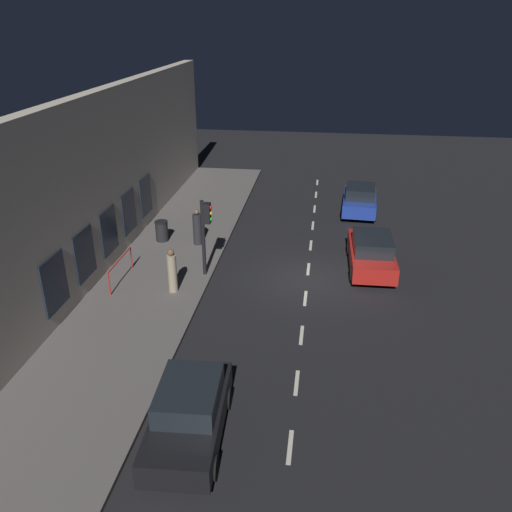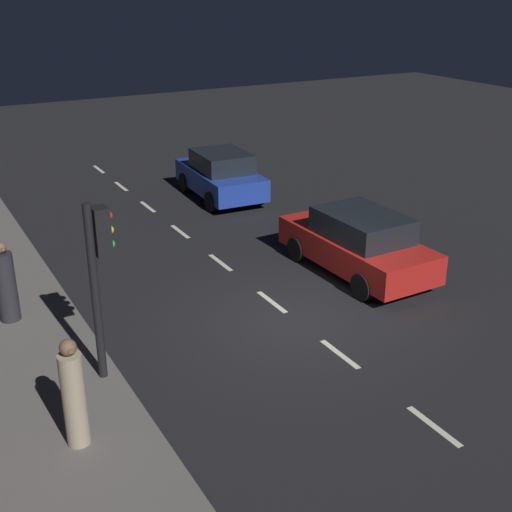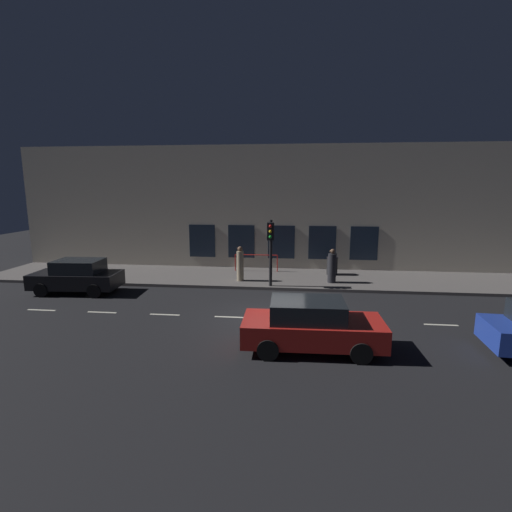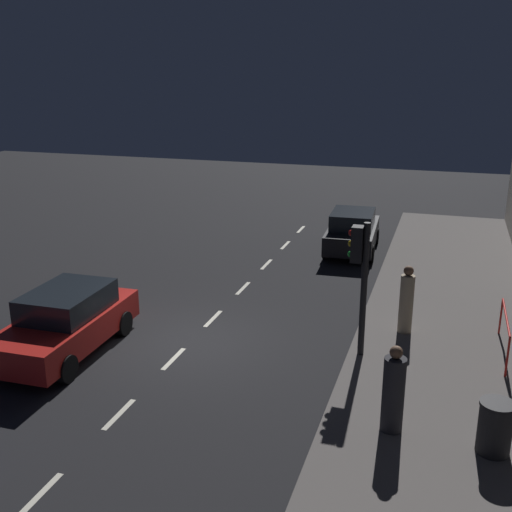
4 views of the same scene
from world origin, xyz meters
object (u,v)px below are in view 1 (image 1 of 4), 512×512
(pedestrian_1, at_px, (197,228))
(parked_car_0, at_px, (189,413))
(traffic_light, at_px, (206,225))
(pedestrian_0, at_px, (172,272))
(parked_car_1, at_px, (360,199))
(parked_car_2, at_px, (371,252))
(trash_bin, at_px, (162,231))

(pedestrian_1, bearing_deg, parked_car_0, 88.02)
(traffic_light, distance_m, pedestrian_0, 2.36)
(parked_car_1, xyz_separation_m, parked_car_2, (-0.20, 7.08, 0.00))
(parked_car_2, height_order, trash_bin, parked_car_2)
(parked_car_2, bearing_deg, parked_car_1, 90.29)
(parked_car_1, distance_m, trash_bin, 11.10)
(parked_car_1, bearing_deg, traffic_light, -123.63)
(traffic_light, bearing_deg, parked_car_1, -126.99)
(parked_car_2, distance_m, trash_bin, 9.90)
(pedestrian_1, bearing_deg, pedestrian_0, 77.07)
(parked_car_0, distance_m, trash_bin, 13.06)
(parked_car_0, height_order, parked_car_1, same)
(parked_car_1, bearing_deg, parked_car_2, -85.06)
(traffic_light, xyz_separation_m, parked_car_2, (-6.84, -1.73, -1.56))
(parked_car_0, bearing_deg, trash_bin, -72.81)
(traffic_light, height_order, parked_car_2, traffic_light)
(parked_car_2, bearing_deg, parked_car_0, -117.42)
(parked_car_0, height_order, pedestrian_1, pedestrian_1)
(parked_car_0, xyz_separation_m, trash_bin, (4.50, -12.26, -0.14))
(traffic_light, height_order, parked_car_1, traffic_light)
(trash_bin, bearing_deg, pedestrian_0, 111.73)
(traffic_light, relative_size, pedestrian_1, 1.88)
(parked_car_2, distance_m, pedestrian_0, 8.54)
(traffic_light, xyz_separation_m, pedestrian_1, (1.14, -3.05, -1.41))
(parked_car_2, bearing_deg, traffic_light, -167.07)
(parked_car_2, xyz_separation_m, pedestrian_0, (7.85, 3.37, 0.20))
(pedestrian_1, xyz_separation_m, trash_bin, (1.80, -0.17, -0.29))
(traffic_light, bearing_deg, trash_bin, -47.52)
(parked_car_2, bearing_deg, pedestrian_0, -158.03)
(traffic_light, bearing_deg, parked_car_0, 99.74)
(parked_car_1, xyz_separation_m, trash_bin, (9.59, 5.59, -0.14))
(pedestrian_1, bearing_deg, traffic_light, 96.02)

